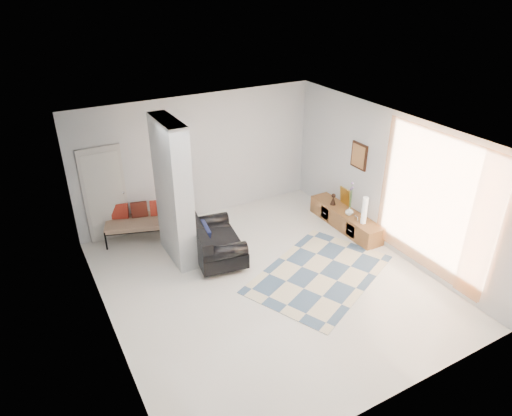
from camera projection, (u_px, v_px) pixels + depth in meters
floor at (267, 282)px, 8.35m from camera, size 6.00×6.00×0.00m
ceiling at (269, 135)px, 7.05m from camera, size 6.00×6.00×0.00m
wall_back at (199, 158)px, 10.02m from camera, size 6.00×0.00×6.00m
wall_front at (396, 321)px, 5.37m from camera, size 6.00×0.00×6.00m
wall_left at (102, 259)px, 6.51m from camera, size 0.00×6.00×6.00m
wall_right at (389, 182)px, 8.88m from camera, size 0.00×6.00×6.00m
partition_column at (173, 193)px, 8.46m from camera, size 0.35×1.20×2.80m
hallway_door at (105, 195)px, 9.26m from camera, size 0.85×0.06×2.04m
curtain at (433, 204)px, 7.93m from camera, size 0.00×2.55×2.55m
wall_art at (359, 156)px, 9.45m from camera, size 0.04×0.45×0.55m
media_console at (345, 219)px, 10.03m from camera, size 0.45×2.01×0.80m
loveseat at (213, 242)px, 8.90m from camera, size 1.09×1.61×0.76m
daybed at (146, 219)px, 9.58m from camera, size 1.84×1.21×0.77m
area_rug at (319, 274)px, 8.56m from camera, size 3.22×2.78×0.01m
cylinder_lamp at (365, 210)px, 9.35m from camera, size 0.11×0.11×0.59m
bronze_figurine at (333, 199)px, 10.17m from camera, size 0.14×0.14×0.26m
vase at (349, 211)px, 9.75m from camera, size 0.19×0.19×0.18m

